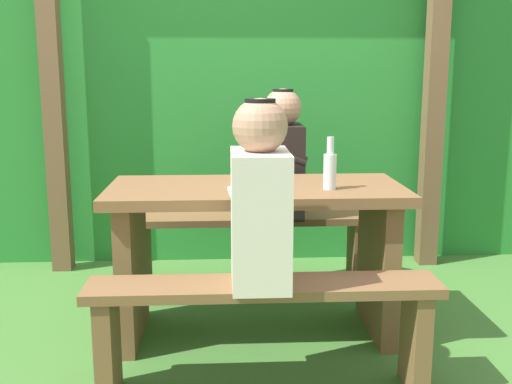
# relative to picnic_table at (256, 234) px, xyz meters

# --- Properties ---
(ground_plane) EXTENTS (12.00, 12.00, 0.00)m
(ground_plane) POSITION_rel_picnic_table_xyz_m (0.00, 0.00, -0.51)
(ground_plane) COLOR #417630
(hedge_backdrop) EXTENTS (6.40, 0.91, 1.89)m
(hedge_backdrop) POSITION_rel_picnic_table_xyz_m (0.00, 1.68, 0.44)
(hedge_backdrop) COLOR #27802F
(hedge_backdrop) RESTS_ON ground_plane
(pergola_post_left) EXTENTS (0.12, 0.12, 2.19)m
(pergola_post_left) POSITION_rel_picnic_table_xyz_m (-1.21, 1.07, 0.59)
(pergola_post_left) COLOR brown
(pergola_post_left) RESTS_ON ground_plane
(pergola_post_right) EXTENTS (0.12, 0.12, 2.19)m
(pergola_post_right) POSITION_rel_picnic_table_xyz_m (1.21, 1.07, 0.59)
(pergola_post_right) COLOR brown
(pergola_post_right) RESTS_ON ground_plane
(picnic_table) EXTENTS (1.40, 0.64, 0.75)m
(picnic_table) POSITION_rel_picnic_table_xyz_m (0.00, 0.00, 0.00)
(picnic_table) COLOR brown
(picnic_table) RESTS_ON ground_plane
(bench_near) EXTENTS (1.40, 0.24, 0.47)m
(bench_near) POSITION_rel_picnic_table_xyz_m (0.00, -0.57, -0.18)
(bench_near) COLOR brown
(bench_near) RESTS_ON ground_plane
(bench_far) EXTENTS (1.40, 0.24, 0.47)m
(bench_far) POSITION_rel_picnic_table_xyz_m (0.00, 0.57, -0.18)
(bench_far) COLOR brown
(bench_far) RESTS_ON ground_plane
(person_white_shirt) EXTENTS (0.25, 0.35, 0.72)m
(person_white_shirt) POSITION_rel_picnic_table_xyz_m (-0.02, -0.56, 0.29)
(person_white_shirt) COLOR silver
(person_white_shirt) RESTS_ON bench_near
(person_black_coat) EXTENTS (0.25, 0.35, 0.72)m
(person_black_coat) POSITION_rel_picnic_table_xyz_m (0.18, 0.56, 0.29)
(person_black_coat) COLOR black
(person_black_coat) RESTS_ON bench_far
(drinking_glass) EXTENTS (0.08, 0.08, 0.09)m
(drinking_glass) POSITION_rel_picnic_table_xyz_m (-0.04, 0.07, 0.29)
(drinking_glass) COLOR silver
(drinking_glass) RESTS_ON picnic_table
(bottle_left) EXTENTS (0.06, 0.06, 0.24)m
(bottle_left) POSITION_rel_picnic_table_xyz_m (0.33, -0.11, 0.34)
(bottle_left) COLOR silver
(bottle_left) RESTS_ON picnic_table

